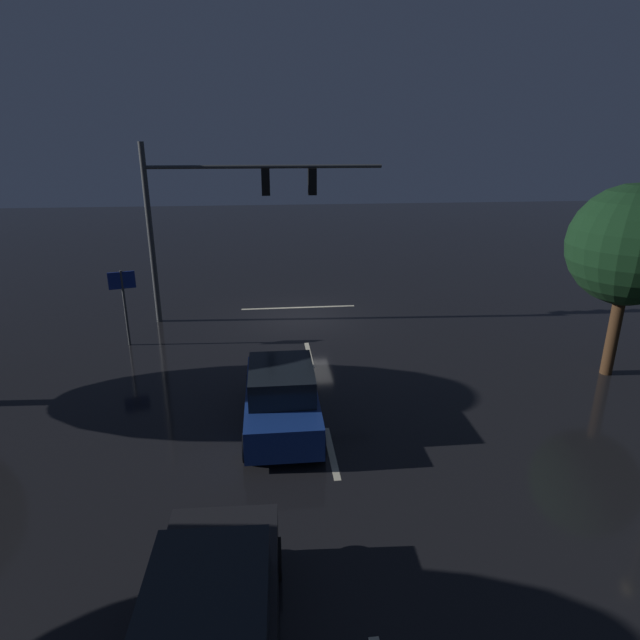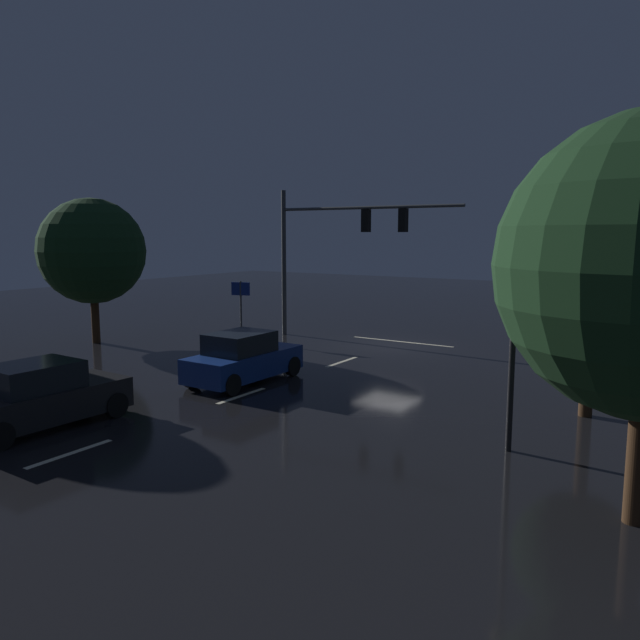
{
  "view_description": "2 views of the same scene",
  "coord_description": "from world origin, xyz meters",
  "px_view_note": "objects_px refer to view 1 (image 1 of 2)",
  "views": [
    {
      "loc": [
        1.42,
        20.59,
        7.04
      ],
      "look_at": [
        -0.18,
        5.82,
        1.89
      ],
      "focal_mm": 29.29,
      "sensor_mm": 36.0,
      "label": 1
    },
    {
      "loc": [
        -12.09,
        24.28,
        4.96
      ],
      "look_at": [
        -0.12,
        5.74,
        1.86
      ],
      "focal_mm": 34.89,
      "sensor_mm": 36.0,
      "label": 2
    }
  ],
  "objects_px": {
    "car_distant": "(211,628)",
    "tree_left_near": "(630,246)",
    "car_approaching": "(282,397)",
    "route_sign": "(123,292)",
    "traffic_signal_assembly": "(225,202)"
  },
  "relations": [
    {
      "from": "traffic_signal_assembly",
      "to": "car_approaching",
      "type": "xyz_separation_m",
      "value": [
        -1.77,
        8.75,
        -3.97
      ]
    },
    {
      "from": "traffic_signal_assembly",
      "to": "tree_left_near",
      "type": "distance_m",
      "value": 13.88
    },
    {
      "from": "tree_left_near",
      "to": "car_approaching",
      "type": "bearing_deg",
      "value": 11.12
    },
    {
      "from": "car_approaching",
      "to": "tree_left_near",
      "type": "height_order",
      "value": "tree_left_near"
    },
    {
      "from": "traffic_signal_assembly",
      "to": "tree_left_near",
      "type": "relative_size",
      "value": 1.55
    },
    {
      "from": "route_sign",
      "to": "traffic_signal_assembly",
      "type": "bearing_deg",
      "value": -143.69
    },
    {
      "from": "car_distant",
      "to": "route_sign",
      "type": "xyz_separation_m",
      "value": [
        4.06,
        -12.78,
        1.2
      ]
    },
    {
      "from": "car_distant",
      "to": "route_sign",
      "type": "distance_m",
      "value": 13.46
    },
    {
      "from": "car_distant",
      "to": "tree_left_near",
      "type": "bearing_deg",
      "value": -143.26
    },
    {
      "from": "car_distant",
      "to": "route_sign",
      "type": "bearing_deg",
      "value": -72.36
    },
    {
      "from": "traffic_signal_assembly",
      "to": "route_sign",
      "type": "relative_size",
      "value": 3.3
    },
    {
      "from": "car_distant",
      "to": "tree_left_near",
      "type": "relative_size",
      "value": 0.75
    },
    {
      "from": "traffic_signal_assembly",
      "to": "route_sign",
      "type": "distance_m",
      "value": 5.16
    },
    {
      "from": "route_sign",
      "to": "tree_left_near",
      "type": "relative_size",
      "value": 0.47
    },
    {
      "from": "traffic_signal_assembly",
      "to": "tree_left_near",
      "type": "bearing_deg",
      "value": 151.06
    }
  ]
}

